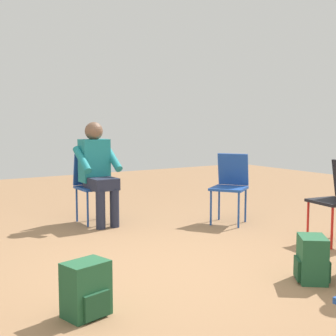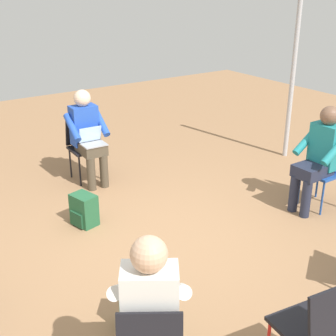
# 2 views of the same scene
# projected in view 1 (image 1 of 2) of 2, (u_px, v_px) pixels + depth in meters

# --- Properties ---
(ground_plane) EXTENTS (14.00, 14.00, 0.00)m
(ground_plane) POSITION_uv_depth(u_px,v_px,m) (165.00, 273.00, 3.87)
(ground_plane) COLOR #99704C
(chair_southeast) EXTENTS (0.57, 0.58, 0.85)m
(chair_southeast) POSITION_uv_depth(u_px,v_px,m) (230.00, 183.00, 5.74)
(chair_southeast) COLOR #1E4799
(chair_southeast) RESTS_ON ground
(chair_east) EXTENTS (0.44, 0.40, 0.85)m
(chair_east) POSITION_uv_depth(u_px,v_px,m) (92.00, 182.00, 5.80)
(chair_east) COLOR #1E4799
(chair_east) RESTS_ON ground
(person_in_teal) EXTENTS (0.52, 0.49, 1.24)m
(person_in_teal) POSITION_uv_depth(u_px,v_px,m) (98.00, 167.00, 5.64)
(person_in_teal) COLOR #23283D
(person_in_teal) RESTS_ON ground
(backpack_near_laptop_user) EXTENTS (0.34, 0.33, 0.36)m
(backpack_near_laptop_user) POSITION_uv_depth(u_px,v_px,m) (312.00, 262.00, 3.67)
(backpack_near_laptop_user) COLOR #235B38
(backpack_near_laptop_user) RESTS_ON ground
(backpack_by_empty_chair) EXTENTS (0.29, 0.32, 0.36)m
(backpack_by_empty_chair) POSITION_uv_depth(u_px,v_px,m) (86.00, 292.00, 3.02)
(backpack_by_empty_chair) COLOR #235B38
(backpack_by_empty_chair) RESTS_ON ground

